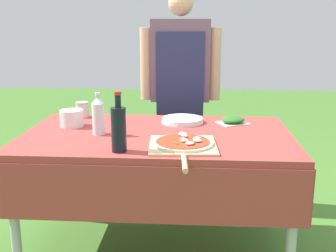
# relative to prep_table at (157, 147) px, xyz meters

# --- Properties ---
(ground_plane) EXTENTS (12.00, 12.00, 0.00)m
(ground_plane) POSITION_rel_prep_table_xyz_m (0.00, 0.00, -0.65)
(ground_plane) COLOR #477A2D
(prep_table) EXTENTS (1.49, 0.91, 0.73)m
(prep_table) POSITION_rel_prep_table_xyz_m (0.00, 0.00, 0.00)
(prep_table) COLOR #A83D38
(prep_table) RESTS_ON ground
(person_cook) EXTENTS (0.58, 0.20, 1.53)m
(person_cook) POSITION_rel_prep_table_xyz_m (0.09, 0.78, 0.26)
(person_cook) COLOR #4C4C51
(person_cook) RESTS_ON ground
(pizza_on_peel) EXTENTS (0.35, 0.54, 0.05)m
(pizza_on_peel) POSITION_rel_prep_table_xyz_m (0.15, -0.26, 0.10)
(pizza_on_peel) COLOR #D1B27F
(pizza_on_peel) RESTS_ON prep_table
(oil_bottle) EXTENTS (0.07, 0.07, 0.29)m
(oil_bottle) POSITION_rel_prep_table_xyz_m (-0.15, -0.35, 0.20)
(oil_bottle) COLOR black
(oil_bottle) RESTS_ON prep_table
(water_bottle) EXTENTS (0.07, 0.07, 0.23)m
(water_bottle) POSITION_rel_prep_table_xyz_m (-0.31, -0.05, 0.19)
(water_bottle) COLOR silver
(water_bottle) RESTS_ON prep_table
(herb_container) EXTENTS (0.21, 0.20, 0.04)m
(herb_container) POSITION_rel_prep_table_xyz_m (0.44, 0.24, 0.10)
(herb_container) COLOR silver
(herb_container) RESTS_ON prep_table
(mixing_tub) EXTENTS (0.14, 0.14, 0.10)m
(mixing_tub) POSITION_rel_prep_table_xyz_m (-0.51, 0.11, 0.13)
(mixing_tub) COLOR silver
(mixing_tub) RESTS_ON prep_table
(plate_stack) EXTENTS (0.25, 0.25, 0.03)m
(plate_stack) POSITION_rel_prep_table_xyz_m (0.13, 0.25, 0.10)
(plate_stack) COLOR white
(plate_stack) RESTS_ON prep_table
(sauce_jar) EXTENTS (0.08, 0.08, 0.10)m
(sauce_jar) POSITION_rel_prep_table_xyz_m (-0.51, 0.36, 0.13)
(sauce_jar) COLOR silver
(sauce_jar) RESTS_ON prep_table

